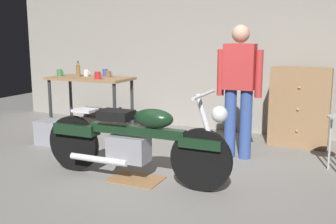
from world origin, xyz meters
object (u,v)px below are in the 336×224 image
at_px(person_standing, 239,86).
at_px(mug_white_ceramic, 86,73).
at_px(bottle, 78,70).
at_px(mug_brown_stoneware, 108,74).
at_px(motorcycle, 134,140).
at_px(mug_green_speckled, 60,73).
at_px(mug_red_diner, 98,75).
at_px(wooden_dresser, 300,107).
at_px(storage_bin, 53,132).
at_px(mug_blue_enamel, 105,73).

bearing_deg(person_standing, mug_white_ceramic, -10.03).
distance_m(person_standing, bottle, 2.66).
bearing_deg(mug_brown_stoneware, motorcycle, -50.97).
bearing_deg(mug_white_ceramic, mug_green_speckled, -156.46).
xyz_separation_m(mug_red_diner, mug_green_speckled, (-0.81, 0.14, -0.00)).
xyz_separation_m(motorcycle, mug_green_speckled, (-2.16, 1.51, 0.50)).
xyz_separation_m(mug_brown_stoneware, mug_white_ceramic, (-0.39, -0.04, 0.01)).
relative_size(motorcycle, bottle, 9.09).
bearing_deg(mug_white_ceramic, wooden_dresser, 9.58).
bearing_deg(bottle, mug_green_speckled, -170.71).
bearing_deg(motorcycle, wooden_dresser, 57.01).
bearing_deg(mug_green_speckled, mug_red_diner, -9.80).
xyz_separation_m(storage_bin, mug_white_ceramic, (0.01, 0.85, 0.78)).
xyz_separation_m(mug_green_speckled, mug_brown_stoneware, (0.77, 0.20, -0.01)).
height_order(storage_bin, mug_blue_enamel, mug_blue_enamel).
bearing_deg(storage_bin, motorcycle, -24.91).
bearing_deg(motorcycle, mug_brown_stoneware, 129.05).
relative_size(motorcycle, mug_green_speckled, 17.63).
relative_size(wooden_dresser, bottle, 4.56).
distance_m(mug_blue_enamel, mug_green_speckled, 0.73).
bearing_deg(bottle, mug_white_ceramic, 60.80).
height_order(mug_green_speckled, mug_brown_stoneware, mug_green_speckled).
bearing_deg(mug_white_ceramic, bottle, -119.20).
distance_m(storage_bin, mug_green_speckled, 1.10).
xyz_separation_m(person_standing, storage_bin, (-2.59, -0.44, -0.76)).
distance_m(mug_red_diner, bottle, 0.53).
bearing_deg(mug_blue_enamel, mug_red_diner, -71.49).
bearing_deg(wooden_dresser, bottle, -168.66).
bearing_deg(mug_green_speckled, person_standing, -4.70).
xyz_separation_m(motorcycle, person_standing, (0.80, 1.27, 0.48)).
height_order(storage_bin, mug_white_ceramic, mug_white_ceramic).
height_order(wooden_dresser, mug_white_ceramic, wooden_dresser).
distance_m(person_standing, mug_green_speckled, 2.98).
relative_size(person_standing, mug_brown_stoneware, 13.87).
xyz_separation_m(motorcycle, bottle, (-1.84, 1.56, 0.55)).
distance_m(motorcycle, wooden_dresser, 2.65).
xyz_separation_m(motorcycle, mug_red_diner, (-1.35, 1.37, 0.51)).
bearing_deg(person_standing, wooden_dresser, -124.85).
height_order(person_standing, mug_brown_stoneware, person_standing).
bearing_deg(mug_brown_stoneware, person_standing, -11.57).
xyz_separation_m(mug_brown_stoneware, bottle, (-0.45, -0.15, 0.05)).
relative_size(storage_bin, mug_red_diner, 3.51).
distance_m(storage_bin, bottle, 1.11).
relative_size(mug_blue_enamel, bottle, 0.48).
bearing_deg(mug_brown_stoneware, bottle, -161.50).
distance_m(wooden_dresser, mug_blue_enamel, 3.00).
bearing_deg(mug_white_ceramic, person_standing, -9.06).
relative_size(wooden_dresser, mug_white_ceramic, 9.94).
xyz_separation_m(mug_green_speckled, bottle, (0.32, 0.05, 0.04)).
xyz_separation_m(wooden_dresser, bottle, (-3.29, -0.66, 0.45)).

